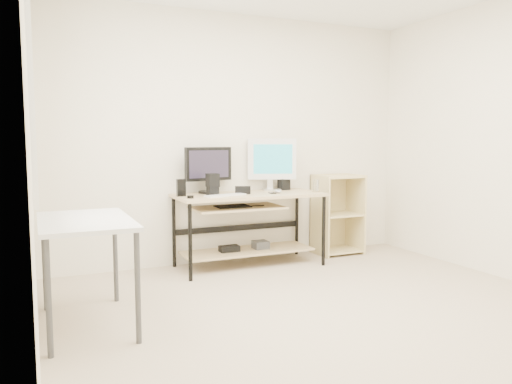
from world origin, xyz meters
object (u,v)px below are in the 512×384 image
at_px(side_table, 85,230).
at_px(shelf_unit, 336,214).
at_px(audio_controller, 181,188).
at_px(black_monitor, 208,167).
at_px(desk, 247,214).
at_px(white_imac, 272,160).

distance_m(side_table, shelf_unit, 3.09).
xyz_separation_m(side_table, audio_controller, (0.98, 1.09, 0.16)).
bearing_deg(black_monitor, audio_controller, -162.88).
bearing_deg(desk, white_imac, 27.65).
bearing_deg(audio_controller, black_monitor, 27.15).
bearing_deg(audio_controller, side_table, -131.75).
height_order(black_monitor, audio_controller, black_monitor).
bearing_deg(black_monitor, white_imac, -10.24).
bearing_deg(shelf_unit, side_table, -156.67).
bearing_deg(side_table, shelf_unit, 23.33).
distance_m(white_imac, audio_controller, 1.09).
distance_m(side_table, white_imac, 2.43).
height_order(desk, white_imac, white_imac).
bearing_deg(side_table, white_imac, 31.76).
height_order(side_table, black_monitor, black_monitor).
xyz_separation_m(shelf_unit, white_imac, (-0.79, 0.04, 0.62)).
bearing_deg(shelf_unit, white_imac, 177.17).
relative_size(side_table, black_monitor, 1.95).
height_order(black_monitor, white_imac, white_imac).
bearing_deg(shelf_unit, audio_controller, -176.05).
xyz_separation_m(shelf_unit, black_monitor, (-1.51, 0.04, 0.57)).
xyz_separation_m(desk, shelf_unit, (1.18, 0.16, -0.09)).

